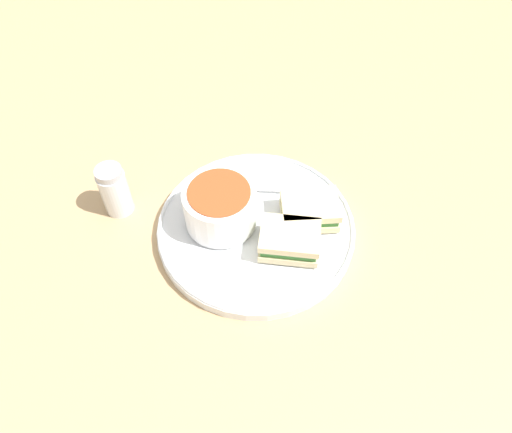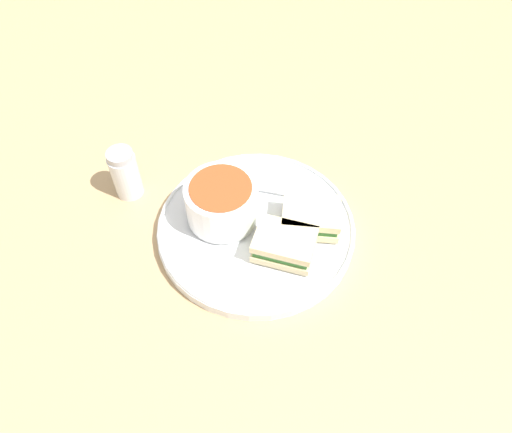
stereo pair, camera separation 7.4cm
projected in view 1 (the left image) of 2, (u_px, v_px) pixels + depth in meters
The scene contains 7 objects.
ground_plane at pixel (256, 232), 0.77m from camera, with size 2.40×2.40×0.00m, color tan.
plate at pixel (256, 228), 0.76m from camera, with size 0.30×0.30×0.02m.
soup_bowl at pixel (220, 206), 0.73m from camera, with size 0.11×0.11×0.07m.
spoon at pixel (233, 187), 0.79m from camera, with size 0.07×0.10×0.01m.
sandwich_half_near at pixel (290, 240), 0.71m from camera, with size 0.10×0.11×0.04m.
sandwich_half_far at pixel (310, 210), 0.75m from camera, with size 0.09×0.10×0.04m.
salt_shaker at pixel (115, 190), 0.76m from camera, with size 0.04×0.04×0.09m.
Camera 1 is at (0.39, -0.21, 0.63)m, focal length 35.00 mm.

